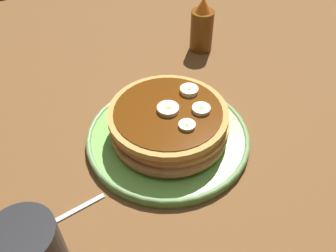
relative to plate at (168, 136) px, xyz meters
The scene contains 9 objects.
ground_plane 2.38cm from the plate, ahead, with size 140.00×140.00×3.00cm, color brown.
plate is the anchor object (origin of this frame).
pancake_stack 3.21cm from the plate, 93.62° to the left, with size 20.15×19.90×5.43cm.
banana_slice_0 6.20cm from the plate, 10.69° to the right, with size 3.52×3.52×0.94cm.
banana_slice_1 7.68cm from the plate, 98.62° to the left, with size 2.60×2.60×0.77cm.
banana_slice_2 8.56cm from the plate, 156.72° to the right, with size 3.10×3.10×1.02cm.
banana_slice_3 8.11cm from the plate, 150.30° to the left, with size 2.96×2.96×0.89cm.
fork 22.11cm from the plate, 15.70° to the left, with size 13.03×2.19×0.50cm.
syrup_bottle 30.44cm from the plate, 133.89° to the right, with size 5.07×5.07×12.13cm.
Camera 1 is at (20.56, 36.36, 44.10)cm, focal length 37.66 mm.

